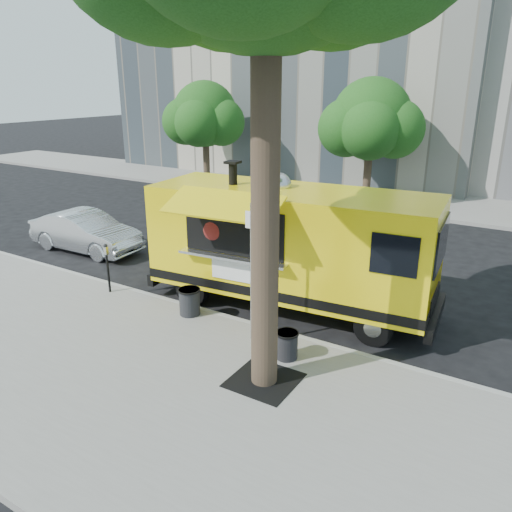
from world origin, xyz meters
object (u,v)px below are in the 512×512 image
at_px(far_tree_b, 371,119).
at_px(food_truck, 289,244).
at_px(parking_meter, 107,262).
at_px(trash_bin_left, 287,344).
at_px(trash_bin_right, 190,301).
at_px(far_tree_a, 205,114).
at_px(sign_post, 252,265).
at_px(sedan, 86,232).

height_order(far_tree_b, food_truck, far_tree_b).
height_order(parking_meter, trash_bin_left, parking_meter).
distance_m(trash_bin_left, trash_bin_right, 2.97).
relative_size(parking_meter, food_truck, 0.18).
distance_m(far_tree_b, trash_bin_right, 14.41).
relative_size(far_tree_a, food_truck, 0.73).
relative_size(far_tree_b, sign_post, 1.83).
xyz_separation_m(far_tree_b, sign_post, (2.55, -14.25, -1.98)).
bearing_deg(far_tree_b, food_truck, -79.24).
height_order(far_tree_b, sedan, far_tree_b).
xyz_separation_m(far_tree_a, parking_meter, (7.00, -13.65, -2.79)).
bearing_deg(far_tree_a, sedan, -73.13).
distance_m(far_tree_a, far_tree_b, 9.01).
bearing_deg(parking_meter, trash_bin_left, -5.21).
bearing_deg(sedan, trash_bin_right, -112.12).
xyz_separation_m(far_tree_a, trash_bin_left, (12.57, -14.16, -3.32)).
relative_size(sign_post, food_truck, 0.41).
xyz_separation_m(far_tree_a, sign_post, (11.55, -13.85, -1.93)).
xyz_separation_m(sign_post, sedan, (-8.11, 2.52, -1.18)).
bearing_deg(parking_meter, trash_bin_right, 1.08).
distance_m(parking_meter, food_truck, 4.76).
distance_m(far_tree_a, parking_meter, 15.59).
xyz_separation_m(food_truck, trash_bin_left, (1.26, -2.42, -1.22)).
relative_size(far_tree_b, parking_meter, 4.12).
bearing_deg(far_tree_b, far_tree_a, -177.46).
xyz_separation_m(far_tree_b, trash_bin_right, (0.65, -14.00, -3.34)).
xyz_separation_m(food_truck, trash_bin_right, (-1.65, -1.87, -1.18)).
bearing_deg(sedan, parking_meter, -125.12).
distance_m(sign_post, trash_bin_right, 2.35).
bearing_deg(trash_bin_right, trash_bin_left, -10.82).
bearing_deg(sign_post, trash_bin_right, 172.49).
xyz_separation_m(far_tree_a, sedan, (3.44, -11.33, -3.11)).
bearing_deg(trash_bin_right, far_tree_b, 92.67).
height_order(far_tree_b, trash_bin_left, far_tree_b).
bearing_deg(parking_meter, sign_post, -2.52).
distance_m(parking_meter, trash_bin_left, 5.62).
bearing_deg(trash_bin_right, sedan, 159.98).
bearing_deg(food_truck, sedan, 171.79).
xyz_separation_m(parking_meter, trash_bin_right, (2.65, 0.05, -0.49)).
relative_size(sign_post, parking_meter, 2.25).
xyz_separation_m(far_tree_b, food_truck, (2.31, -12.13, -2.16)).
height_order(food_truck, trash_bin_left, food_truck).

